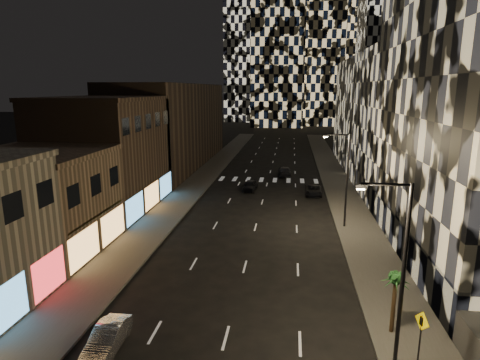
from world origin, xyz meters
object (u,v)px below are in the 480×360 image
(car_silver_parked, at_px, (107,338))
(palm_tree, at_px, (396,283))
(streetlight_near, at_px, (399,262))
(car_dark_midlane, at_px, (250,185))
(streetlight_far, at_px, (345,174))
(car_dark_oncoming, at_px, (285,171))
(ped_sign, at_px, (421,329))
(car_dark_rightlane, at_px, (314,191))

(car_silver_parked, distance_m, palm_tree, 15.45)
(streetlight_near, distance_m, car_silver_parked, 15.04)
(car_dark_midlane, bearing_deg, streetlight_near, -67.69)
(streetlight_far, distance_m, car_silver_parked, 25.61)
(streetlight_far, distance_m, car_dark_midlane, 17.60)
(streetlight_far, xyz_separation_m, car_silver_parked, (-14.27, -20.74, -4.72))
(streetlight_near, distance_m, car_dark_oncoming, 43.95)
(car_silver_parked, xyz_separation_m, car_dark_midlane, (3.88, 34.15, 0.04))
(streetlight_near, height_order, palm_tree, streetlight_near)
(car_dark_oncoming, distance_m, ped_sign, 44.18)
(palm_tree, bearing_deg, ped_sign, -78.58)
(streetlight_near, height_order, streetlight_far, same)
(streetlight_near, bearing_deg, palm_tree, 75.65)
(car_dark_oncoming, bearing_deg, palm_tree, 98.03)
(streetlight_near, bearing_deg, streetlight_far, 90.00)
(car_dark_oncoming, xyz_separation_m, palm_tree, (6.63, -40.77, 2.34))
(streetlight_near, distance_m, streetlight_far, 20.00)
(car_silver_parked, relative_size, car_dark_rightlane, 0.91)
(car_dark_midlane, distance_m, car_dark_rightlane, 8.40)
(car_dark_rightlane, height_order, ped_sign, ped_sign)
(ped_sign, distance_m, palm_tree, 2.99)
(streetlight_far, relative_size, car_dark_oncoming, 1.87)
(car_dark_midlane, relative_size, car_dark_oncoming, 0.82)
(streetlight_near, xyz_separation_m, car_silver_parked, (-14.27, -0.74, -4.72))
(car_dark_midlane, bearing_deg, car_dark_rightlane, -4.40)
(car_dark_midlane, height_order, car_dark_rightlane, car_dark_midlane)
(car_dark_midlane, xyz_separation_m, palm_tree, (11.04, -30.89, 2.37))
(car_silver_parked, relative_size, palm_tree, 1.10)
(streetlight_far, height_order, ped_sign, streetlight_far)
(car_dark_oncoming, relative_size, car_dark_rightlane, 1.13)
(car_silver_parked, relative_size, car_dark_midlane, 0.98)
(car_dark_oncoming, relative_size, palm_tree, 1.37)
(ped_sign, bearing_deg, car_dark_oncoming, 79.21)
(ped_sign, xyz_separation_m, palm_tree, (-0.56, 2.79, 0.90))
(car_silver_parked, relative_size, ped_sign, 1.33)
(streetlight_near, relative_size, car_dark_oncoming, 1.87)
(palm_tree, bearing_deg, car_dark_midlane, 109.66)
(car_dark_midlane, xyz_separation_m, ped_sign, (11.60, -33.68, 1.47))
(streetlight_near, xyz_separation_m, car_dark_oncoming, (-5.98, 43.30, -4.66))
(car_dark_midlane, bearing_deg, car_silver_parked, -91.43)
(streetlight_near, relative_size, palm_tree, 2.57)
(car_dark_oncoming, bearing_deg, streetlight_near, 96.67)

